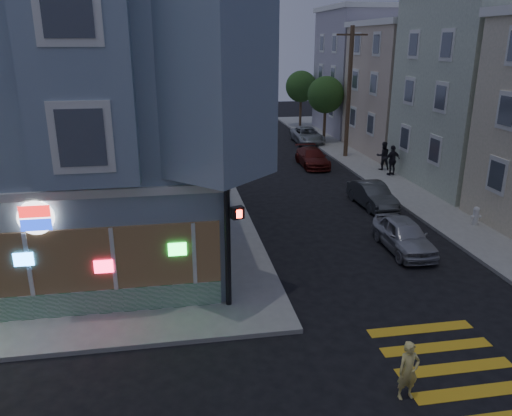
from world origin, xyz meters
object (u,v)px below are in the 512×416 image
object	(u,v)px
running_child	(408,371)
parked_car_b	(372,195)
traffic_signal	(228,189)
pedestrian_a	(383,156)
pedestrian_b	(392,160)
street_tree_far	(301,87)
parked_car_d	(307,135)
parked_car_c	(312,157)
fire_hydrant	(476,215)
parked_car_a	(404,235)
utility_pole	(349,91)
street_tree_near	(326,95)

from	to	relation	value
running_child	parked_car_b	distance (m)	14.78
traffic_signal	pedestrian_a	bearing A→B (deg)	34.98
pedestrian_a	pedestrian_b	size ratio (longest dim) A/B	0.97
pedestrian_a	parked_car_b	xyz separation A→B (m)	(-3.46, -6.76, -0.44)
street_tree_far	pedestrian_a	distance (m)	18.58
pedestrian_a	parked_car_d	bearing A→B (deg)	-75.34
traffic_signal	street_tree_far	bearing A→B (deg)	53.79
running_child	parked_car_c	distance (m)	23.35
running_child	fire_hydrant	bearing A→B (deg)	46.74
pedestrian_b	parked_car_b	xyz separation A→B (m)	(-3.46, -5.33, -0.47)
parked_car_b	parked_car_d	world-z (taller)	parked_car_d
running_child	parked_car_a	size ratio (longest dim) A/B	0.39
street_tree_far	pedestrian_b	bearing A→B (deg)	-87.68
parked_car_b	pedestrian_a	bearing A→B (deg)	60.05
utility_pole	running_child	bearing A→B (deg)	-106.17
parked_car_b	pedestrian_b	bearing A→B (deg)	54.17
street_tree_near	parked_car_d	bearing A→B (deg)	-173.39
parked_car_c	street_tree_near	bearing A→B (deg)	68.35
utility_pole	pedestrian_a	world-z (taller)	utility_pole
utility_pole	pedestrian_b	bearing A→B (deg)	-80.17
parked_car_a	traffic_signal	bearing A→B (deg)	-152.79
utility_pole	running_child	distance (m)	26.42
parked_car_d	running_child	bearing A→B (deg)	-100.06
fire_hydrant	traffic_signal	bearing A→B (deg)	-155.37
traffic_signal	running_child	bearing A→B (deg)	-70.60
pedestrian_b	fire_hydrant	world-z (taller)	pedestrian_b
parked_car_b	traffic_signal	distance (m)	12.97
running_child	parked_car_d	world-z (taller)	running_child
pedestrian_b	traffic_signal	bearing A→B (deg)	36.17
traffic_signal	parked_car_a	bearing A→B (deg)	7.27
fire_hydrant	parked_car_b	bearing A→B (deg)	132.84
pedestrian_b	parked_car_c	size ratio (longest dim) A/B	0.45
running_child	fire_hydrant	size ratio (longest dim) A/B	1.73
street_tree_near	pedestrian_b	xyz separation A→B (m)	(0.80, -11.77, -2.85)
street_tree_far	parked_car_c	distance (m)	16.77
pedestrian_b	street_tree_far	bearing A→B (deg)	-102.11
street_tree_far	parked_car_c	world-z (taller)	street_tree_far
traffic_signal	parked_car_d	bearing A→B (deg)	51.53
street_tree_near	street_tree_far	world-z (taller)	same
utility_pole	street_tree_far	bearing A→B (deg)	89.18
fire_hydrant	utility_pole	bearing A→B (deg)	93.86
street_tree_far	pedestrian_b	distance (m)	19.99
fire_hydrant	parked_car_d	bearing A→B (deg)	96.35
street_tree_far	pedestrian_a	size ratio (longest dim) A/B	2.90
parked_car_a	fire_hydrant	bearing A→B (deg)	24.83
street_tree_far	parked_car_a	distance (m)	31.10
running_child	pedestrian_b	xyz separation A→B (m)	(8.27, 19.31, 0.34)
parked_car_c	traffic_signal	size ratio (longest dim) A/B	0.73
running_child	pedestrian_b	bearing A→B (deg)	62.47
parked_car_d	pedestrian_b	bearing A→B (deg)	-77.91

